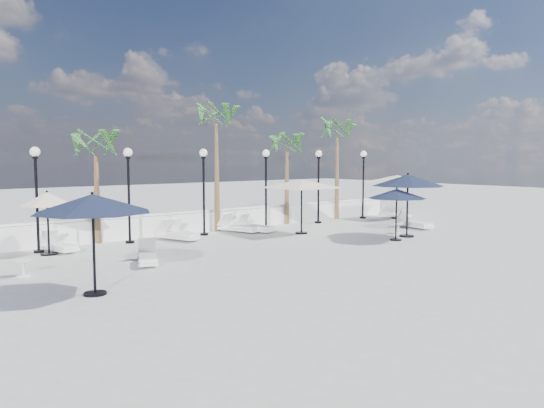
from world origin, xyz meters
TOP-DOWN VIEW (x-y plane):
  - ground at (0.00, 0.00)m, footprint 100.00×100.00m
  - balustrade at (0.00, 7.50)m, footprint 26.00×0.30m
  - lamppost_1 at (-7.00, 6.50)m, footprint 0.36×0.36m
  - lamppost_2 at (-3.50, 6.50)m, footprint 0.36×0.36m
  - lamppost_3 at (0.00, 6.50)m, footprint 0.36×0.36m
  - lamppost_4 at (3.50, 6.50)m, footprint 0.36×0.36m
  - lamppost_5 at (7.00, 6.50)m, footprint 0.36×0.36m
  - lamppost_6 at (10.50, 6.50)m, footprint 0.36×0.36m
  - palm_1 at (-4.50, 7.30)m, footprint 2.60×2.60m
  - palm_2 at (1.20, 7.30)m, footprint 2.60×2.60m
  - palm_3 at (5.50, 7.30)m, footprint 2.60×2.60m
  - palm_4 at (9.20, 7.30)m, footprint 2.60×2.60m
  - lounger_1 at (-6.38, 6.22)m, footprint 0.97×1.94m
  - lounger_2 at (-1.29, 6.22)m, footprint 0.73×1.95m
  - lounger_3 at (-4.81, 2.13)m, footprint 1.30×1.94m
  - lounger_4 at (-1.68, 5.90)m, footprint 1.24×2.17m
  - lounger_5 at (1.69, 6.22)m, footprint 1.29×2.20m
  - lounger_6 at (2.32, 5.85)m, footprint 1.01×2.10m
  - lounger_7 at (9.26, 2.07)m, footprint 1.03×2.13m
  - lounger_8 at (11.99, 5.41)m, footprint 1.16×1.87m
  - side_table_1 at (-8.43, 2.71)m, footprint 0.51×0.51m
  - side_table_2 at (7.27, 1.48)m, footprint 0.46×0.46m
  - parasol_navy_left at (-7.56, -0.64)m, footprint 2.96×2.96m
  - parasol_navy_mid at (6.67, 0.56)m, footprint 3.11×3.11m
  - parasol_navy_right at (5.47, 0.22)m, footprint 2.47×2.47m
  - parasol_cream_sq_a at (3.69, 4.14)m, footprint 5.38×5.38m
  - parasol_cream_sq_b at (12.00, 5.30)m, footprint 5.27×5.27m
  - parasol_cream_small at (-6.82, 5.85)m, footprint 1.87×1.87m

SIDE VIEW (x-z plane):
  - ground at x=0.00m, z-range 0.00..0.00m
  - lounger_8 at x=11.99m, z-range -0.11..0.56m
  - lounger_1 at x=-6.38m, z-range -0.11..0.58m
  - lounger_3 at x=-4.81m, z-range -0.11..0.58m
  - lounger_2 at x=-1.29m, z-range -0.12..0.60m
  - lounger_6 at x=2.32m, z-range -0.12..0.63m
  - lounger_7 at x=9.26m, z-range -0.13..0.64m
  - lounger_4 at x=-1.68m, z-range -0.13..0.65m
  - lounger_5 at x=1.69m, z-range -0.13..0.66m
  - side_table_2 at x=7.27m, z-range 0.05..0.49m
  - side_table_1 at x=-8.43m, z-range 0.05..0.55m
  - balustrade at x=0.00m, z-range -0.04..0.97m
  - parasol_navy_right at x=5.47m, z-range 0.84..3.05m
  - parasol_cream_small at x=-6.82m, z-range 0.82..3.11m
  - parasol_navy_left at x=-7.56m, z-range 0.99..3.60m
  - parasol_cream_sq_b at x=12.00m, z-range 1.12..3.76m
  - parasol_cream_sq_a at x=3.69m, z-range 1.12..3.77m
  - parasol_navy_mid at x=6.67m, z-range 1.06..3.85m
  - lamppost_1 at x=-7.00m, z-range 0.57..4.41m
  - lamppost_2 at x=-3.50m, z-range 0.57..4.41m
  - lamppost_3 at x=0.00m, z-range 0.57..4.41m
  - lamppost_4 at x=3.50m, z-range 0.57..4.41m
  - lamppost_5 at x=7.00m, z-range 0.57..4.41m
  - lamppost_6 at x=10.50m, z-range 0.57..4.41m
  - palm_1 at x=-4.50m, z-range 1.40..6.10m
  - palm_3 at x=5.50m, z-range 1.50..6.40m
  - palm_4 at x=9.20m, z-range 1.88..7.58m
  - palm_2 at x=1.20m, z-range 2.07..8.17m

